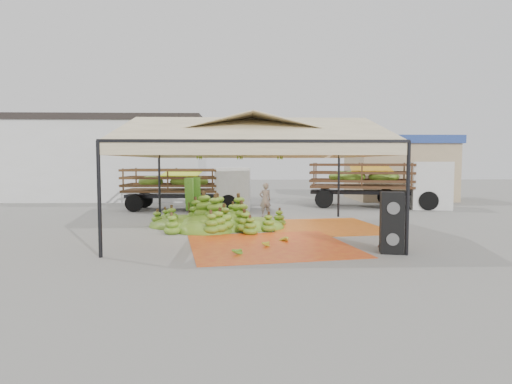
{
  "coord_description": "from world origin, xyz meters",
  "views": [
    {
      "loc": [
        -0.35,
        -15.02,
        2.46
      ],
      "look_at": [
        0.2,
        1.5,
        1.3
      ],
      "focal_mm": 30.0,
      "sensor_mm": 36.0,
      "label": 1
    }
  ],
  "objects_px": {
    "speaker_stack": "(392,222)",
    "truck_right": "(383,179)",
    "vendor": "(265,200)",
    "banana_heap": "(218,212)",
    "truck_left": "(193,184)"
  },
  "relations": [
    {
      "from": "banana_heap",
      "to": "truck_right",
      "type": "distance_m",
      "value": 11.07
    },
    {
      "from": "vendor",
      "to": "truck_right",
      "type": "height_order",
      "value": "truck_right"
    },
    {
      "from": "banana_heap",
      "to": "speaker_stack",
      "type": "relative_size",
      "value": 3.23
    },
    {
      "from": "speaker_stack",
      "to": "truck_right",
      "type": "height_order",
      "value": "truck_right"
    },
    {
      "from": "speaker_stack",
      "to": "truck_left",
      "type": "relative_size",
      "value": 0.26
    },
    {
      "from": "banana_heap",
      "to": "truck_left",
      "type": "xyz_separation_m",
      "value": [
        -1.63,
        6.01,
        0.78
      ]
    },
    {
      "from": "truck_left",
      "to": "vendor",
      "type": "bearing_deg",
      "value": -37.48
    },
    {
      "from": "banana_heap",
      "to": "truck_right",
      "type": "height_order",
      "value": "truck_right"
    },
    {
      "from": "speaker_stack",
      "to": "truck_left",
      "type": "distance_m",
      "value": 12.61
    },
    {
      "from": "speaker_stack",
      "to": "vendor",
      "type": "xyz_separation_m",
      "value": [
        -3.0,
        7.77,
        -0.06
      ]
    },
    {
      "from": "vendor",
      "to": "banana_heap",
      "type": "bearing_deg",
      "value": 39.43
    },
    {
      "from": "banana_heap",
      "to": "truck_right",
      "type": "xyz_separation_m",
      "value": [
        8.58,
        6.92,
        0.95
      ]
    },
    {
      "from": "truck_left",
      "to": "speaker_stack",
      "type": "bearing_deg",
      "value": -56.08
    },
    {
      "from": "speaker_stack",
      "to": "truck_left",
      "type": "xyz_separation_m",
      "value": [
        -6.56,
        10.76,
        0.52
      ]
    },
    {
      "from": "truck_left",
      "to": "truck_right",
      "type": "distance_m",
      "value": 10.25
    }
  ]
}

